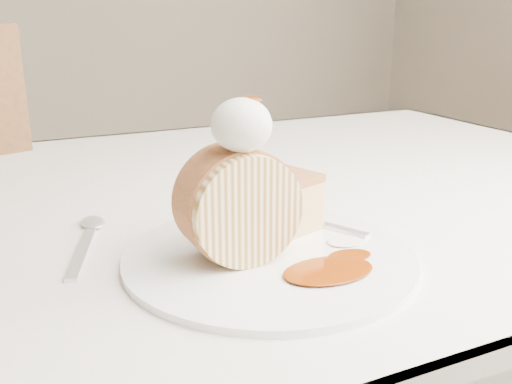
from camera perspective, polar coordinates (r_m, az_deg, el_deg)
name	(u,v)px	position (r m, az deg, el deg)	size (l,w,h in m)	color
table	(222,250)	(0.82, -3.47, -5.86)	(1.40, 0.90, 0.75)	white
plate	(269,257)	(0.57, 1.34, -6.48)	(0.29, 0.29, 0.01)	white
roulade_slice	(238,205)	(0.54, -1.77, -1.33)	(0.11, 0.11, 0.06)	#FEEBB0
cake_chunk	(285,206)	(0.62, 2.91, -1.38)	(0.06, 0.06, 0.05)	#AB6D41
whipped_cream	(241,125)	(0.51, -1.46, 6.70)	(0.06, 0.06, 0.05)	white
caramel_drizzle	(247,93)	(0.52, -0.91, 9.88)	(0.03, 0.02, 0.01)	#762B04
caramel_pool	(328,270)	(0.53, 7.24, -7.77)	(0.09, 0.06, 0.00)	#762B04
fork	(319,223)	(0.65, 6.29, -3.13)	(0.02, 0.17, 0.00)	silver
spoon	(82,253)	(0.61, -17.03, -5.83)	(0.02, 0.16, 0.00)	silver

